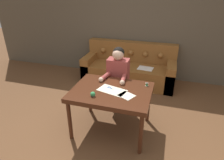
# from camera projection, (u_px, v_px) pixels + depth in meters

# --- Properties ---
(ground_plane) EXTENTS (16.00, 16.00, 0.00)m
(ground_plane) POSITION_uv_depth(u_px,v_px,m) (109.00, 131.00, 3.24)
(ground_plane) COLOR brown
(wall_back) EXTENTS (8.00, 0.06, 2.60)m
(wall_back) POSITION_uv_depth(u_px,v_px,m) (138.00, 24.00, 4.67)
(wall_back) COLOR brown
(wall_back) RESTS_ON ground_plane
(dining_table) EXTENTS (1.18, 0.89, 0.73)m
(dining_table) POSITION_uv_depth(u_px,v_px,m) (111.00, 94.00, 3.01)
(dining_table) COLOR #472314
(dining_table) RESTS_ON ground_plane
(couch) EXTENTS (2.12, 0.83, 0.91)m
(couch) POSITION_uv_depth(u_px,v_px,m) (129.00, 69.00, 4.77)
(couch) COLOR brown
(couch) RESTS_ON ground_plane
(person) EXTENTS (0.44, 0.57, 1.21)m
(person) POSITION_uv_depth(u_px,v_px,m) (118.00, 80.00, 3.57)
(person) COLOR #33281E
(person) RESTS_ON ground_plane
(pattern_paper_main) EXTENTS (0.46, 0.34, 0.00)m
(pattern_paper_main) POSITION_uv_depth(u_px,v_px,m) (112.00, 90.00, 2.97)
(pattern_paper_main) COLOR beige
(pattern_paper_main) RESTS_ON dining_table
(pattern_paper_offcut) EXTENTS (0.27, 0.26, 0.00)m
(pattern_paper_offcut) POSITION_uv_depth(u_px,v_px,m) (127.00, 96.00, 2.83)
(pattern_paper_offcut) COLOR beige
(pattern_paper_offcut) RESTS_ON dining_table
(scissors) EXTENTS (0.21, 0.15, 0.01)m
(scissors) POSITION_uv_depth(u_px,v_px,m) (111.00, 88.00, 3.02)
(scissors) COLOR silver
(scissors) RESTS_ON dining_table
(thread_spool) EXTENTS (0.04, 0.04, 0.05)m
(thread_spool) POSITION_uv_depth(u_px,v_px,m) (147.00, 84.00, 3.09)
(thread_spool) COLOR #338C4C
(thread_spool) RESTS_ON dining_table
(pin_cushion) EXTENTS (0.07, 0.07, 0.07)m
(pin_cushion) POSITION_uv_depth(u_px,v_px,m) (93.00, 94.00, 2.80)
(pin_cushion) COLOR #4C3828
(pin_cushion) RESTS_ON dining_table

